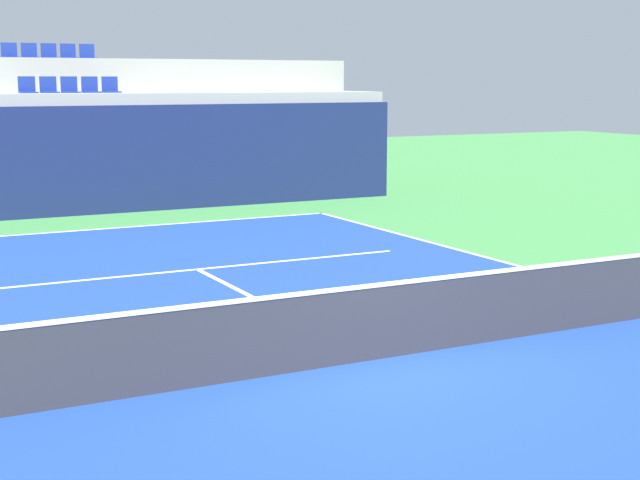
{
  "coord_description": "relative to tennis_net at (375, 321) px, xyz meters",
  "views": [
    {
      "loc": [
        -5.84,
        -9.78,
        3.45
      ],
      "look_at": [
        0.26,
        2.0,
        1.2
      ],
      "focal_mm": 53.17,
      "sensor_mm": 36.0,
      "label": 1
    }
  ],
  "objects": [
    {
      "name": "seating_row_lower",
      "position": [
        -0.0,
        16.05,
        2.72
      ],
      "size": [
        2.65,
        0.44,
        0.44
      ],
      "color": "navy",
      "rests_on": "stands_tier_lower"
    },
    {
      "name": "stands_tier_upper",
      "position": [
        0.0,
        18.35,
        1.52
      ],
      "size": [
        17.93,
        2.4,
        4.05
      ],
      "primitive_type": "cube",
      "color": "#9E9E99",
      "rests_on": "ground_plane"
    },
    {
      "name": "back_wall",
      "position": [
        0.0,
        14.6,
        0.89
      ],
      "size": [
        17.93,
        0.3,
        2.8
      ],
      "primitive_type": "cube",
      "color": "navy",
      "rests_on": "ground_plane"
    },
    {
      "name": "ground_plane",
      "position": [
        0.0,
        0.0,
        -0.51
      ],
      "size": [
        80.0,
        80.0,
        0.0
      ],
      "primitive_type": "plane",
      "color": "#387A3D"
    },
    {
      "name": "centre_service_line",
      "position": [
        0.0,
        3.2,
        -0.5
      ],
      "size": [
        0.1,
        6.4,
        0.0
      ],
      "primitive_type": "cube",
      "color": "white",
      "rests_on": "court_surface"
    },
    {
      "name": "service_line_far",
      "position": [
        0.0,
        6.4,
        -0.5
      ],
      "size": [
        8.26,
        0.1,
        0.0
      ],
      "primitive_type": "cube",
      "color": "white",
      "rests_on": "court_surface"
    },
    {
      "name": "seating_row_upper",
      "position": [
        -0.0,
        18.45,
        3.67
      ],
      "size": [
        2.65,
        0.44,
        0.44
      ],
      "color": "navy",
      "rests_on": "stands_tier_upper"
    },
    {
      "name": "stands_tier_lower",
      "position": [
        0.0,
        15.95,
        1.04
      ],
      "size": [
        17.93,
        2.4,
        3.1
      ],
      "primitive_type": "cube",
      "color": "#9E9E99",
      "rests_on": "ground_plane"
    },
    {
      "name": "court_surface",
      "position": [
        0.0,
        0.0,
        -0.5
      ],
      "size": [
        11.0,
        24.0,
        0.01
      ],
      "primitive_type": "cube",
      "color": "navy",
      "rests_on": "ground_plane"
    },
    {
      "name": "tennis_net",
      "position": [
        0.0,
        0.0,
        0.0
      ],
      "size": [
        11.08,
        0.08,
        1.07
      ],
      "color": "black",
      "rests_on": "court_surface"
    },
    {
      "name": "baseline_far",
      "position": [
        0.0,
        11.95,
        -0.5
      ],
      "size": [
        11.0,
        0.1,
        0.0
      ],
      "primitive_type": "cube",
      "color": "white",
      "rests_on": "court_surface"
    }
  ]
}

